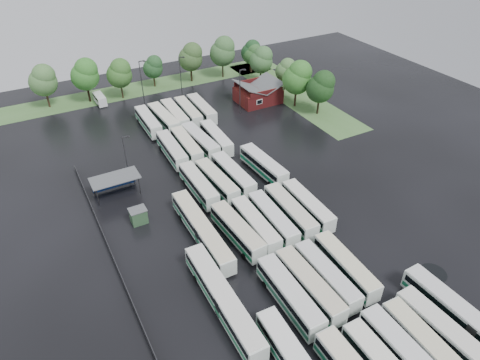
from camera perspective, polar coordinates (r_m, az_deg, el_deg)
ground at (r=67.04m, az=3.48°, el=-7.41°), size 160.00×160.00×0.00m
brick_building at (r=107.58m, az=2.41°, el=11.30°), size 10.07×8.60×5.39m
wash_shed at (r=76.76m, az=-16.39°, el=0.09°), size 8.20×4.20×3.58m
utility_hut at (r=70.38m, az=-13.38°, el=-4.65°), size 2.70×2.20×2.62m
grass_strip_north at (r=118.97m, az=-12.63°, el=11.92°), size 80.00×10.00×0.01m
grass_strip_east at (r=113.45m, az=6.81°, el=11.37°), size 10.00×50.00×0.01m
west_fence at (r=66.67m, az=-17.01°, el=-8.87°), size 0.10×50.00×1.20m
bus_r0c2 at (r=54.59m, az=21.18°, el=-21.01°), size 2.79×12.46×3.46m
bus_r0c3 at (r=56.27m, az=23.46°, el=-19.59°), size 3.03×12.12×3.35m
bus_r0c4 at (r=58.22m, az=25.31°, el=-17.80°), size 2.97×12.24×3.39m
bus_r1c0 at (r=56.74m, az=6.61°, el=-15.00°), size 2.98×12.58×3.48m
bus_r1c1 at (r=58.15m, az=9.19°, el=-13.69°), size 2.67×12.48×3.47m
bus_r1c2 at (r=59.77m, az=11.43°, el=-12.42°), size 2.70×11.92×3.31m
bus_r1c3 at (r=61.57m, az=13.90°, el=-11.08°), size 3.06×12.01×3.32m
bus_r2c0 at (r=64.97m, az=-0.35°, el=-6.77°), size 3.20×12.31×3.40m
bus_r2c1 at (r=66.04m, az=2.04°, el=-6.02°), size 2.84×12.02×3.33m
bus_r2c2 at (r=67.27m, az=4.38°, el=-5.19°), size 3.02×12.15×3.36m
bus_r2c3 at (r=68.88m, az=6.69°, el=-4.17°), size 3.11×12.53×3.46m
bus_r2c4 at (r=70.51m, az=8.98°, el=-3.40°), size 2.89×12.06×3.34m
bus_r3c0 at (r=74.57m, az=-5.54°, el=-0.68°), size 2.60×11.98×3.33m
bus_r3c1 at (r=75.31m, az=-3.11°, el=-0.14°), size 3.11×12.08×3.33m
bus_r3c2 at (r=76.78m, az=-0.94°, el=0.73°), size 2.88×12.40×3.44m
bus_r3c4 at (r=79.48m, az=3.15°, el=2.00°), size 3.25×12.49×3.44m
bus_r4c0 at (r=85.21m, az=-9.07°, el=4.01°), size 2.95×12.08×3.34m
bus_r4c1 at (r=86.16m, az=-7.13°, el=4.58°), size 2.97×12.14×3.36m
bus_r4c2 at (r=87.28m, az=-5.36°, el=5.19°), size 3.28×12.66×3.49m
bus_r4c3 at (r=88.28m, az=-3.20°, el=5.60°), size 3.13×12.09×3.33m
bus_r5c0 at (r=96.70m, az=-12.13°, el=7.62°), size 2.78×12.00×3.33m
bus_r5c1 at (r=97.20m, az=-10.15°, el=8.06°), size 3.08×12.51×3.46m
bus_r5c2 at (r=98.50m, az=-8.69°, el=8.58°), size 3.03×12.41×3.43m
bus_r5c3 at (r=99.50m, az=-6.91°, el=9.00°), size 3.13×12.25×3.38m
bus_r5c4 at (r=100.56m, az=-5.14°, el=9.42°), size 3.04×12.34×3.41m
artic_bus_west_b at (r=65.28m, az=-5.11°, el=-6.70°), size 2.78×18.21×3.37m
artic_bus_west_c at (r=56.01m, az=-2.30°, el=-15.62°), size 2.86×18.58×3.44m
artic_bus_east at (r=60.33m, az=28.28°, el=-16.56°), size 3.10×18.38×3.40m
minibus at (r=111.96m, az=-18.18°, el=10.24°), size 2.19×5.47×2.36m
tree_north_0 at (r=112.64m, az=-24.75°, el=12.03°), size 6.48×6.48×10.73m
tree_north_1 at (r=111.95m, az=-19.93°, el=13.15°), size 6.69×6.69×11.08m
tree_north_2 at (r=111.70m, az=-15.75°, el=13.58°), size 6.18×6.18×10.23m
tree_north_3 at (r=117.28m, az=-11.48°, el=14.59°), size 5.11×5.11×8.46m
tree_north_4 at (r=118.71m, az=-6.54°, el=16.03°), size 6.43×6.43×10.65m
tree_north_5 at (r=120.82m, az=-2.27°, el=16.81°), size 6.90×6.90×11.42m
tree_north_6 at (r=125.58m, az=1.51°, el=16.80°), size 5.45×5.45×9.03m
tree_east_0 at (r=101.21m, az=10.79°, el=12.16°), size 6.36×6.36×10.54m
tree_east_1 at (r=104.14m, az=7.73°, el=13.43°), size 6.85×6.85×11.35m
tree_east_2 at (r=113.53m, az=6.16°, el=14.40°), size 5.12×5.12×8.49m
tree_east_3 at (r=117.13m, az=2.93°, el=15.74°), size 6.07×6.07×10.06m
tree_east_4 at (r=125.00m, az=1.65°, el=16.53°), size 5.11×5.10×8.45m
lamp_post_ne at (r=100.02m, az=0.06°, el=12.11°), size 1.63×0.32×10.61m
lamp_post_nw at (r=78.42m, az=-14.95°, el=3.14°), size 1.39×0.27×9.03m
lamp_post_back_w at (r=106.72m, az=-12.94°, el=12.87°), size 1.69×0.33×10.97m
lamp_post_back_e at (r=110.26m, az=-7.88°, el=13.85°), size 1.55×0.30×10.06m
puddle_0 at (r=56.02m, az=14.53°, el=-20.45°), size 5.79×5.79×0.01m
puddle_1 at (r=60.74m, az=23.89°, el=-17.26°), size 3.07×3.07×0.01m
puddle_2 at (r=67.41m, az=-1.92°, el=-7.07°), size 6.68×6.68×0.01m
puddle_3 at (r=68.40m, az=9.00°, el=-6.83°), size 3.68×3.68×0.01m
puddle_4 at (r=67.18m, az=24.35°, el=-11.24°), size 3.81×3.81×0.01m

